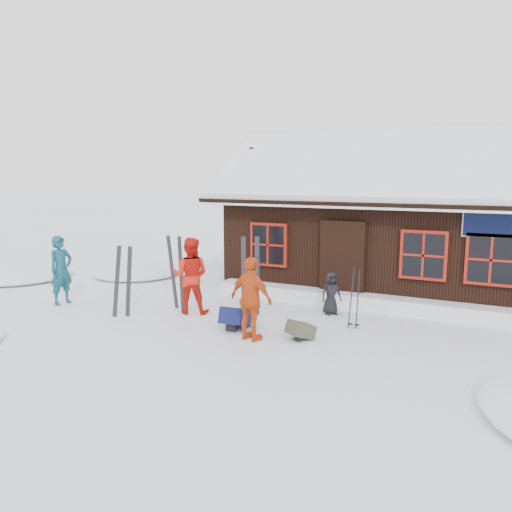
# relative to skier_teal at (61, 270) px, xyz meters

# --- Properties ---
(ground) EXTENTS (120.00, 120.00, 0.00)m
(ground) POSITION_rel_skier_teal_xyz_m (5.27, 0.69, -0.85)
(ground) COLOR white
(ground) RESTS_ON ground
(mountain_hut) EXTENTS (8.90, 6.09, 4.42)m
(mountain_hut) POSITION_rel_skier_teal_xyz_m (6.77, 5.67, 0.73)
(mountain_hut) COLOR black
(mountain_hut) RESTS_ON ground
(snow_drift) EXTENTS (7.60, 0.60, 0.35)m
(snow_drift) POSITION_rel_skier_teal_xyz_m (6.77, 2.94, -0.67)
(snow_drift) COLOR white
(snow_drift) RESTS_ON ground
(snow_mounds) EXTENTS (20.60, 13.20, 0.48)m
(snow_mounds) POSITION_rel_skier_teal_xyz_m (6.92, 2.55, -0.85)
(snow_mounds) COLOR white
(snow_mounds) RESTS_ON ground
(skier_teal) EXTENTS (0.48, 0.66, 1.70)m
(skier_teal) POSITION_rel_skier_teal_xyz_m (0.00, 0.00, 0.00)
(skier_teal) COLOR #114655
(skier_teal) RESTS_ON ground
(skier_orange_left) EXTENTS (1.03, 0.91, 1.76)m
(skier_orange_left) POSITION_rel_skier_teal_xyz_m (3.30, 0.74, 0.03)
(skier_orange_left) COLOR red
(skier_orange_left) RESTS_ON ground
(skier_orange_right) EXTENTS (1.02, 0.59, 1.63)m
(skier_orange_right) POSITION_rel_skier_teal_xyz_m (5.43, -0.37, -0.03)
(skier_orange_right) COLOR #D54815
(skier_orange_right) RESTS_ON ground
(skier_crouched) EXTENTS (0.56, 0.56, 0.98)m
(skier_crouched) POSITION_rel_skier_teal_xyz_m (6.24, 2.07, -0.36)
(skier_crouched) COLOR black
(skier_crouched) RESTS_ON ground
(ski_pair_left) EXTENTS (0.50, 0.23, 1.67)m
(ski_pair_left) POSITION_rel_skier_teal_xyz_m (2.12, -0.20, -0.07)
(ski_pair_left) COLOR black
(ski_pair_left) RESTS_ON ground
(ski_pair_mid) EXTENTS (0.55, 0.19, 1.81)m
(ski_pair_mid) POSITION_rel_skier_teal_xyz_m (2.82, 0.88, 0.00)
(ski_pair_mid) COLOR black
(ski_pair_mid) RESTS_ON ground
(ski_pair_right) EXTENTS (0.38, 0.21, 1.85)m
(ski_pair_right) POSITION_rel_skier_teal_xyz_m (4.61, 1.20, 0.02)
(ski_pair_right) COLOR black
(ski_pair_right) RESTS_ON ground
(ski_poles) EXTENTS (0.23, 0.12, 1.30)m
(ski_poles) POSITION_rel_skier_teal_xyz_m (7.00, 1.25, -0.24)
(ski_poles) COLOR black
(ski_poles) RESTS_ON ground
(backpack_blue) EXTENTS (0.55, 0.69, 0.35)m
(backpack_blue) POSITION_rel_skier_teal_xyz_m (4.81, 0.11, -0.68)
(backpack_blue) COLOR #101546
(backpack_blue) RESTS_ON ground
(backpack_olive) EXTENTS (0.58, 0.61, 0.26)m
(backpack_olive) POSITION_rel_skier_teal_xyz_m (6.27, 0.08, -0.72)
(backpack_olive) COLOR #3E422F
(backpack_olive) RESTS_ON ground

